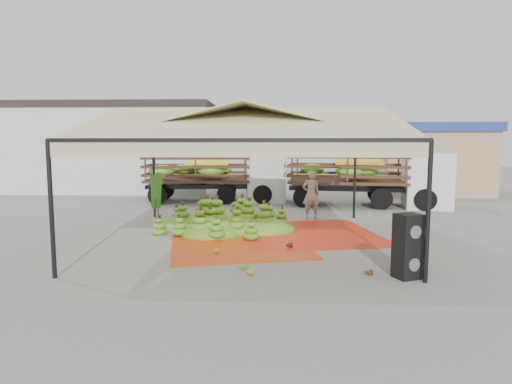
{
  "coord_description": "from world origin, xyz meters",
  "views": [
    {
      "loc": [
        0.76,
        -12.91,
        2.91
      ],
      "look_at": [
        0.2,
        1.5,
        1.3
      ],
      "focal_mm": 30.0,
      "sensor_mm": 36.0,
      "label": 1
    }
  ],
  "objects_px": {
    "vendor": "(311,194)",
    "truck_right": "(373,173)",
    "speaker_stack": "(408,246)",
    "truck_left": "(221,173)",
    "banana_heap": "(226,213)"
  },
  "relations": [
    {
      "from": "speaker_stack",
      "to": "truck_right",
      "type": "bearing_deg",
      "value": 57.81
    },
    {
      "from": "speaker_stack",
      "to": "banana_heap",
      "type": "bearing_deg",
      "value": 107.67
    },
    {
      "from": "truck_left",
      "to": "truck_right",
      "type": "relative_size",
      "value": 0.94
    },
    {
      "from": "speaker_stack",
      "to": "truck_left",
      "type": "relative_size",
      "value": 0.2
    },
    {
      "from": "speaker_stack",
      "to": "truck_left",
      "type": "xyz_separation_m",
      "value": [
        -5.57,
        12.49,
        0.77
      ]
    },
    {
      "from": "vendor",
      "to": "truck_right",
      "type": "relative_size",
      "value": 0.25
    },
    {
      "from": "banana_heap",
      "to": "truck_right",
      "type": "height_order",
      "value": "truck_right"
    },
    {
      "from": "banana_heap",
      "to": "speaker_stack",
      "type": "height_order",
      "value": "speaker_stack"
    },
    {
      "from": "speaker_stack",
      "to": "vendor",
      "type": "bearing_deg",
      "value": 77.99
    },
    {
      "from": "truck_left",
      "to": "truck_right",
      "type": "xyz_separation_m",
      "value": [
        7.4,
        -1.36,
        0.07
      ]
    },
    {
      "from": "truck_left",
      "to": "speaker_stack",
      "type": "bearing_deg",
      "value": -70.44
    },
    {
      "from": "vendor",
      "to": "banana_heap",
      "type": "bearing_deg",
      "value": 21.8
    },
    {
      "from": "banana_heap",
      "to": "truck_left",
      "type": "bearing_deg",
      "value": 98.2
    },
    {
      "from": "truck_left",
      "to": "vendor",
      "type": "bearing_deg",
      "value": -55.02
    },
    {
      "from": "speaker_stack",
      "to": "vendor",
      "type": "distance_m",
      "value": 7.6
    }
  ]
}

